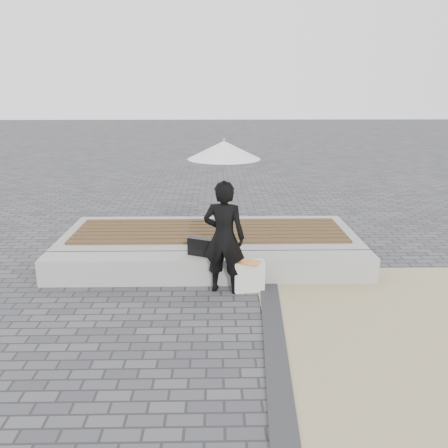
{
  "coord_description": "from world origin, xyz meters",
  "views": [
    {
      "loc": [
        0.11,
        -4.87,
        2.78
      ],
      "look_at": [
        0.22,
        1.22,
        1.0
      ],
      "focal_mm": 37.02,
      "sensor_mm": 36.0,
      "label": 1
    }
  ],
  "objects": [
    {
      "name": "parasol",
      "position": [
        0.22,
        1.22,
        2.01
      ],
      "size": [
        0.97,
        0.97,
        1.24
      ],
      "rotation": [
        0.0,
        0.0,
        -0.4
      ],
      "color": "#AAAAAE",
      "rests_on": "ground"
    },
    {
      "name": "timber_platform",
      "position": [
        0.0,
        2.8,
        0.2
      ],
      "size": [
        5.0,
        2.0,
        0.4
      ],
      "primitive_type": "cube",
      "color": "gray",
      "rests_on": "ground"
    },
    {
      "name": "seating_ledge",
      "position": [
        0.0,
        1.6,
        0.2
      ],
      "size": [
        5.0,
        0.45,
        0.4
      ],
      "primitive_type": "cube",
      "color": "#989893",
      "rests_on": "ground"
    },
    {
      "name": "magazine",
      "position": [
        0.57,
        1.16,
        0.46
      ],
      "size": [
        0.36,
        0.32,
        0.01
      ],
      "primitive_type": "cube",
      "rotation": [
        0.0,
        0.0,
        -0.39
      ],
      "color": "red",
      "rests_on": "canvas_tote"
    },
    {
      "name": "timber_decking",
      "position": [
        0.0,
        2.8,
        0.42
      ],
      "size": [
        4.6,
        1.4,
        0.04
      ],
      "primitive_type": null,
      "color": "brown",
      "rests_on": "timber_platform"
    },
    {
      "name": "canvas_tote",
      "position": [
        0.57,
        1.21,
        0.23
      ],
      "size": [
        0.45,
        0.22,
        0.45
      ],
      "primitive_type": "cube",
      "rotation": [
        0.0,
        0.0,
        0.09
      ],
      "color": "silver",
      "rests_on": "ground"
    },
    {
      "name": "woman",
      "position": [
        0.22,
        1.22,
        0.81
      ],
      "size": [
        0.66,
        0.51,
        1.61
      ],
      "primitive_type": "imported",
      "rotation": [
        0.0,
        0.0,
        2.9
      ],
      "color": "black",
      "rests_on": "ground"
    },
    {
      "name": "handbag",
      "position": [
        -0.12,
        1.62,
        0.53
      ],
      "size": [
        0.4,
        0.27,
        0.27
      ],
      "primitive_type": "cube",
      "rotation": [
        0.0,
        0.0,
        -0.41
      ],
      "color": "black",
      "rests_on": "seating_ledge"
    },
    {
      "name": "ground",
      "position": [
        0.0,
        0.0,
        0.0
      ],
      "size": [
        80.0,
        80.0,
        0.0
      ],
      "primitive_type": "plane",
      "color": "#4D4C51",
      "rests_on": "ground"
    },
    {
      "name": "edging_band",
      "position": [
        0.75,
        -0.5,
        0.02
      ],
      "size": [
        0.61,
        5.2,
        0.04
      ],
      "primitive_type": "cube",
      "rotation": [
        0.0,
        0.0,
        -0.07
      ],
      "color": "#2E2F31",
      "rests_on": "ground"
    }
  ]
}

